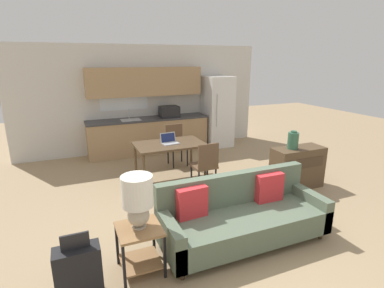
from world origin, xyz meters
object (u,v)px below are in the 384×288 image
at_px(refrigerator, 217,112).
at_px(dining_table, 170,147).
at_px(vase, 293,140).
at_px(laptop, 169,141).
at_px(table_lamp, 138,198).
at_px(dining_chair_far_right, 176,143).
at_px(dining_chair_near_right, 205,164).
at_px(couch, 241,216).
at_px(credenza, 297,168).
at_px(side_table, 140,242).
at_px(suitcase, 79,274).

xyz_separation_m(refrigerator, dining_table, (-2.02, -1.86, -0.27)).
height_order(vase, laptop, vase).
distance_m(refrigerator, vase, 3.15).
bearing_deg(table_lamp, dining_chair_far_right, 63.57).
bearing_deg(dining_table, dining_chair_far_right, 62.03).
height_order(dining_chair_far_right, laptop, laptop).
bearing_deg(table_lamp, refrigerator, 53.29).
distance_m(table_lamp, dining_chair_near_right, 2.38).
distance_m(vase, dining_chair_near_right, 1.64).
bearing_deg(dining_chair_near_right, laptop, -61.45).
bearing_deg(laptop, dining_chair_near_right, -66.59).
bearing_deg(vase, refrigerator, 88.27).
bearing_deg(table_lamp, couch, 3.00).
bearing_deg(table_lamp, vase, 20.35).
xyz_separation_m(dining_table, credenza, (2.08, -1.30, -0.29)).
height_order(couch, table_lamp, table_lamp).
xyz_separation_m(refrigerator, side_table, (-3.21, -4.32, -0.58)).
bearing_deg(table_lamp, side_table, -109.44).
bearing_deg(suitcase, vase, 19.93).
relative_size(refrigerator, dining_table, 1.42).
relative_size(vase, suitcase, 0.44).
bearing_deg(dining_chair_near_right, credenza, 160.48).
xyz_separation_m(table_lamp, vase, (3.11, 1.15, 0.02)).
bearing_deg(vase, suitcase, -160.07).
xyz_separation_m(table_lamp, laptop, (1.19, 2.46, -0.11)).
bearing_deg(suitcase, couch, 8.01).
xyz_separation_m(vase, dining_chair_far_right, (-1.49, 2.10, -0.42)).
relative_size(dining_chair_near_right, suitcase, 1.21).
height_order(side_table, vase, vase).
height_order(dining_table, couch, couch).
relative_size(side_table, credenza, 0.56).
height_order(vase, dining_chair_far_right, vase).
distance_m(couch, laptop, 2.44).
bearing_deg(refrigerator, table_lamp, -126.71).
height_order(side_table, credenza, credenza).
bearing_deg(suitcase, credenza, 19.11).
bearing_deg(vase, dining_table, 146.19).
relative_size(table_lamp, dining_chair_far_right, 0.66).
height_order(dining_table, suitcase, suitcase).
distance_m(credenza, dining_chair_near_right, 1.74).
distance_m(dining_table, dining_chair_near_right, 0.87).
bearing_deg(laptop, refrigerator, 36.37).
bearing_deg(dining_table, suitcase, -124.89).
distance_m(credenza, suitcase, 4.16).
distance_m(dining_table, dining_chair_far_right, 0.93).
xyz_separation_m(side_table, laptop, (1.20, 2.48, 0.43)).
relative_size(refrigerator, side_table, 3.44).
bearing_deg(vase, side_table, -159.36).
relative_size(vase, dining_chair_near_right, 0.36).
distance_m(side_table, laptop, 2.79).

